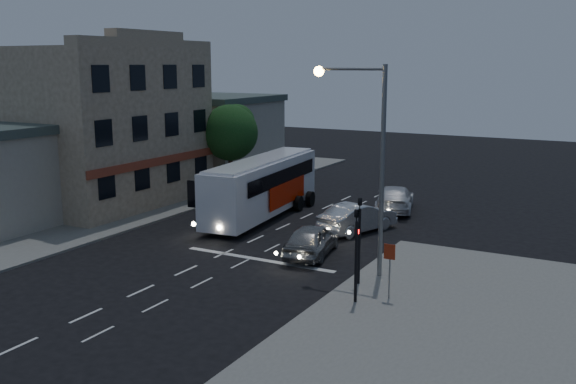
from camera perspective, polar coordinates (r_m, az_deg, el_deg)
The scene contains 15 objects.
ground at distance 30.16m, azimuth -7.89°, elevation -6.41°, with size 120.00×120.00×0.00m, color black.
sidewalk_near at distance 21.49m, azimuth 14.97°, elevation -14.06°, with size 12.00×24.00×0.12m, color slate.
sidewalk_far at distance 44.25m, azimuth -15.33°, elevation -0.91°, with size 12.00×50.00×0.12m, color slate.
road_markings at distance 32.10m, azimuth -2.52°, elevation -5.20°, with size 8.00×30.55×0.01m.
tour_bus at distance 38.66m, azimuth -2.30°, elevation 0.58°, with size 3.58×11.80×3.56m.
car_suv at distance 31.09m, azimuth 2.08°, elevation -4.25°, with size 1.86×4.61×1.57m, color gray.
car_sedan_a at distance 35.57m, azimuth 6.22°, elevation -2.28°, with size 1.70×4.88×1.61m, color silver.
car_sedan_b at distance 41.00m, azimuth 9.47°, elevation -0.56°, with size 2.22×5.45×1.58m, color silver.
traffic_signal_main at distance 26.53m, azimuth 6.35°, elevation -3.40°, with size 0.25×0.35×4.10m.
traffic_signal_side at distance 24.51m, azimuth 6.10°, elevation -4.64°, with size 0.18×0.15×4.10m.
regulatory_sign at distance 25.27m, azimuth 9.02°, elevation -6.17°, with size 0.45×0.12×2.20m.
streetlight at distance 27.29m, azimuth 7.14°, elevation 4.09°, with size 3.32×0.44×9.00m.
main_building at distance 44.16m, azimuth -16.58°, elevation 5.70°, with size 10.12×12.00×11.00m.
low_building_north at distance 53.17m, azimuth -6.93°, elevation 5.05°, with size 9.40×9.40×6.50m.
street_tree at distance 45.99m, azimuth -5.18°, elevation 5.51°, with size 4.00×4.00×6.20m.
Camera 1 is at (17.23, -23.01, 9.14)m, focal length 40.00 mm.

